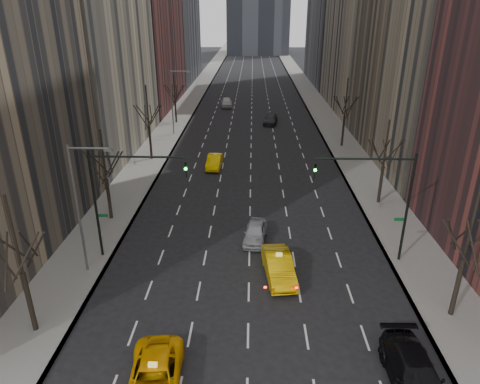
# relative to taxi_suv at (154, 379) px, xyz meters

# --- Properties ---
(sidewalk_left) EXTENTS (4.50, 320.00, 0.15)m
(sidewalk_left) POSITION_rel_taxi_suv_xyz_m (-7.87, 69.87, -0.67)
(sidewalk_left) COLOR slate
(sidewalk_left) RESTS_ON ground
(sidewalk_right) EXTENTS (4.50, 320.00, 0.15)m
(sidewalk_right) POSITION_rel_taxi_suv_xyz_m (16.63, 69.87, -0.67)
(sidewalk_right) COLOR slate
(sidewalk_right) RESTS_ON ground
(tree_lw_a) EXTENTS (3.36, 3.50, 8.28)m
(tree_lw_a) POSITION_rel_taxi_suv_xyz_m (-7.62, 3.87, 3.13)
(tree_lw_a) COLOR black
(tree_lw_a) RESTS_ON ground
(tree_lw_b) EXTENTS (3.36, 3.50, 7.82)m
(tree_lw_b) POSITION_rel_taxi_suv_xyz_m (-7.62, 17.87, 2.97)
(tree_lw_b) COLOR black
(tree_lw_b) RESTS_ON ground
(tree_lw_c) EXTENTS (3.36, 3.50, 8.74)m
(tree_lw_c) POSITION_rel_taxi_suv_xyz_m (-7.62, 33.87, 3.29)
(tree_lw_c) COLOR black
(tree_lw_c) RESTS_ON ground
(tree_lw_d) EXTENTS (3.36, 3.50, 7.36)m
(tree_lw_d) POSITION_rel_taxi_suv_xyz_m (-7.62, 51.87, 2.81)
(tree_lw_d) COLOR black
(tree_lw_d) RESTS_ON ground
(tree_rw_a) EXTENTS (3.36, 3.50, 8.28)m
(tree_rw_a) POSITION_rel_taxi_suv_xyz_m (16.38, 5.87, 3.13)
(tree_rw_a) COLOR black
(tree_rw_a) RESTS_ON ground
(tree_rw_b) EXTENTS (3.36, 3.50, 7.82)m
(tree_rw_b) POSITION_rel_taxi_suv_xyz_m (16.38, 21.87, 2.97)
(tree_rw_b) COLOR black
(tree_rw_b) RESTS_ON ground
(tree_rw_c) EXTENTS (3.36, 3.50, 8.74)m
(tree_rw_c) POSITION_rel_taxi_suv_xyz_m (16.38, 39.87, 3.29)
(tree_rw_c) COLOR black
(tree_rw_c) RESTS_ON ground
(traffic_mast_left) EXTENTS (6.69, 0.39, 8.00)m
(traffic_mast_left) POSITION_rel_taxi_suv_xyz_m (-4.73, 11.87, 4.74)
(traffic_mast_left) COLOR black
(traffic_mast_left) RESTS_ON ground
(traffic_mast_right) EXTENTS (6.69, 0.39, 8.00)m
(traffic_mast_right) POSITION_rel_taxi_suv_xyz_m (13.49, 11.87, 4.74)
(traffic_mast_right) COLOR black
(traffic_mast_right) RESTS_ON ground
(streetlight_near) EXTENTS (2.83, 0.22, 9.00)m
(streetlight_near) POSITION_rel_taxi_suv_xyz_m (-6.46, 9.87, 4.87)
(streetlight_near) COLOR slate
(streetlight_near) RESTS_ON ground
(streetlight_far) EXTENTS (2.83, 0.22, 9.00)m
(streetlight_far) POSITION_rel_taxi_suv_xyz_m (-6.46, 44.87, 4.87)
(streetlight_far) COLOR slate
(streetlight_far) RESTS_ON ground
(taxi_suv) EXTENTS (2.94, 5.58, 1.50)m
(taxi_suv) POSITION_rel_taxi_suv_xyz_m (0.00, 0.00, 0.00)
(taxi_suv) COLOR #FFB205
(taxi_suv) RESTS_ON ground
(taxi_sedan) EXTENTS (2.33, 5.13, 1.63)m
(taxi_sedan) POSITION_rel_taxi_suv_xyz_m (6.37, 9.64, 0.07)
(taxi_sedan) COLOR #D8A804
(taxi_sedan) RESTS_ON ground
(silver_sedan_ahead) EXTENTS (2.12, 4.29, 1.40)m
(silver_sedan_ahead) POSITION_rel_taxi_suv_xyz_m (4.82, 14.60, -0.05)
(silver_sedan_ahead) COLOR #A3A4AA
(silver_sedan_ahead) RESTS_ON ground
(parked_suv_black) EXTENTS (2.36, 5.63, 1.63)m
(parked_suv_black) POSITION_rel_taxi_suv_xyz_m (12.33, 0.51, 0.06)
(parked_suv_black) COLOR black
(parked_suv_black) RESTS_ON ground
(far_taxi) EXTENTS (1.73, 4.51, 1.47)m
(far_taxi) POSITION_rel_taxi_suv_xyz_m (0.21, 31.27, -0.01)
(far_taxi) COLOR yellow
(far_taxi) RESTS_ON ground
(far_suv_grey) EXTENTS (2.63, 5.09, 1.41)m
(far_suv_grey) POSITION_rel_taxi_suv_xyz_m (7.38, 51.78, -0.04)
(far_suv_grey) COLOR #29292D
(far_suv_grey) RESTS_ON ground
(far_car_white) EXTENTS (2.32, 5.04, 1.67)m
(far_car_white) POSITION_rel_taxi_suv_xyz_m (-0.28, 64.39, 0.09)
(far_car_white) COLOR silver
(far_car_white) RESTS_ON ground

